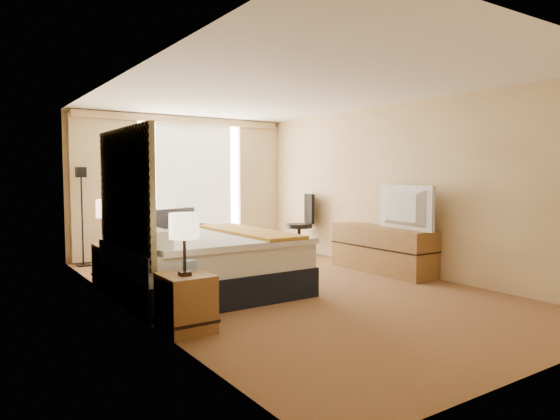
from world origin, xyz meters
TOP-DOWN VIEW (x-y plane):
  - floor at (0.00, 0.00)m, footprint 4.20×7.00m
  - ceiling at (0.00, 0.00)m, footprint 4.20×7.00m
  - wall_back at (0.00, 3.50)m, footprint 4.20×0.02m
  - wall_front at (0.00, -3.50)m, footprint 4.20×0.02m
  - wall_left at (-2.10, 0.00)m, footprint 0.02×7.00m
  - wall_right at (2.10, 0.00)m, footprint 0.02×7.00m
  - headboard at (-2.06, 0.20)m, footprint 0.06×1.85m
  - nightstand_left at (-1.87, -1.05)m, footprint 0.45×0.52m
  - nightstand_right at (-1.87, 1.45)m, footprint 0.45×0.52m
  - media_dresser at (1.83, 0.00)m, footprint 0.50×1.80m
  - window at (0.25, 3.47)m, footprint 2.30×0.02m
  - curtains at (-0.00, 3.39)m, footprint 4.12×0.19m
  - bed at (-1.06, 0.27)m, footprint 2.16×1.98m
  - loveseat at (-0.36, 2.88)m, footprint 1.60×1.23m
  - floor_lamp at (-1.90, 3.11)m, footprint 0.21×0.21m
  - desk_chair at (1.81, 2.05)m, footprint 0.57×0.56m
  - lamp_left at (-1.90, -1.11)m, footprint 0.28×0.28m
  - lamp_right at (-1.91, 1.52)m, footprint 0.29×0.29m
  - tissue_box at (-1.75, -0.87)m, footprint 0.13×0.13m
  - telephone at (-1.87, 1.44)m, footprint 0.24×0.22m
  - television at (1.78, -0.40)m, footprint 0.29×1.14m

SIDE VIEW (x-z plane):
  - floor at x=0.00m, z-range -0.01..0.01m
  - nightstand_left at x=-1.87m, z-range 0.00..0.55m
  - nightstand_right at x=-1.87m, z-range 0.00..0.55m
  - loveseat at x=-0.36m, z-range -0.15..0.74m
  - media_dresser at x=1.83m, z-range 0.00..0.70m
  - bed at x=-1.06m, z-range -0.14..0.91m
  - desk_chair at x=1.81m, z-range -0.06..1.09m
  - telephone at x=-1.87m, z-range 0.55..0.63m
  - tissue_box at x=-1.75m, z-range 0.55..0.65m
  - lamp_left at x=-1.90m, z-range 0.71..1.31m
  - television at x=1.78m, z-range 0.70..1.35m
  - lamp_right at x=-1.91m, z-range 0.72..1.34m
  - floor_lamp at x=-1.90m, z-range 0.34..1.97m
  - headboard at x=-2.06m, z-range 0.53..2.03m
  - wall_back at x=0.00m, z-range 0.00..2.60m
  - wall_front at x=0.00m, z-range 0.00..2.60m
  - wall_left at x=-2.10m, z-range 0.00..2.60m
  - wall_right at x=2.10m, z-range 0.00..2.60m
  - window at x=0.25m, z-range 0.17..2.47m
  - curtains at x=0.00m, z-range 0.13..2.69m
  - ceiling at x=0.00m, z-range 2.59..2.61m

